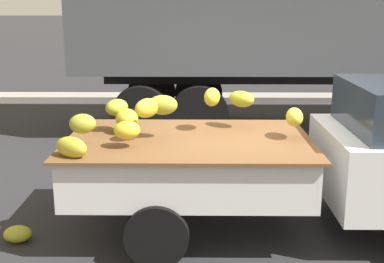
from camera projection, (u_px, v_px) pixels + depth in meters
The scene contains 5 objects.
ground at pixel (247, 219), 6.06m from camera, with size 220.00×220.00×0.00m, color #28282B.
curb_strip at pixel (220, 98), 13.44m from camera, with size 80.00×0.80×0.16m, color gray.
pickup_truck at pixel (356, 156), 5.56m from camera, with size 4.72×1.85×1.70m.
semi_trailer at pixel (379, 3), 9.87m from camera, with size 12.01×2.71×3.95m.
fallen_banana_bunch_near_tailgate at pixel (18, 234), 5.47m from camera, with size 0.30×0.24×0.18m, color gold.
Camera 1 is at (-0.60, -5.62, 2.52)m, focal length 47.04 mm.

